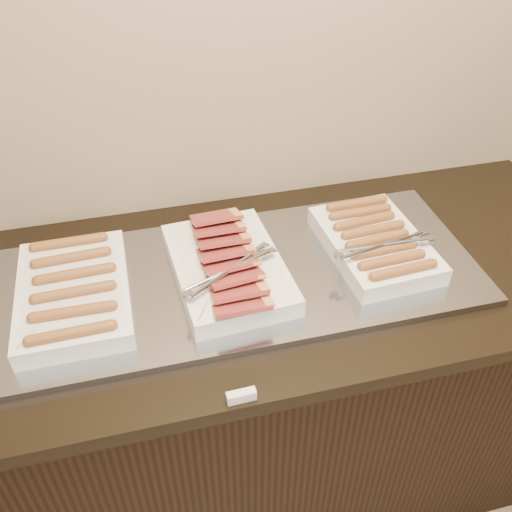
{
  "coord_description": "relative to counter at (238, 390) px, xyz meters",
  "views": [
    {
      "loc": [
        -0.21,
        1.07,
        1.87
      ],
      "look_at": [
        0.06,
        2.13,
        0.97
      ],
      "focal_mm": 40.0,
      "sensor_mm": 36.0,
      "label": 1
    }
  ],
  "objects": [
    {
      "name": "dish_center",
      "position": [
        -0.02,
        -0.0,
        0.5
      ],
      "size": [
        0.28,
        0.41,
        0.09
      ],
      "rotation": [
        0.0,
        0.0,
        0.06
      ],
      "color": "silver",
      "rests_on": "warming_tray"
    },
    {
      "name": "label_holder",
      "position": [
        -0.07,
        -0.36,
        0.46
      ],
      "size": [
        0.06,
        0.02,
        0.02
      ],
      "primitive_type": "cube",
      "rotation": [
        0.0,
        0.0,
        0.03
      ],
      "color": "silver",
      "rests_on": "counter"
    },
    {
      "name": "warming_tray",
      "position": [
        0.02,
        0.0,
        0.46
      ],
      "size": [
        1.2,
        0.5,
        0.02
      ],
      "primitive_type": "cube",
      "color": "#979AA4",
      "rests_on": "counter"
    },
    {
      "name": "counter",
      "position": [
        0.0,
        0.0,
        0.0
      ],
      "size": [
        2.06,
        0.76,
        0.9
      ],
      "color": "black",
      "rests_on": "ground"
    },
    {
      "name": "dish_right",
      "position": [
        0.37,
        -0.0,
        0.5
      ],
      "size": [
        0.27,
        0.37,
        0.08
      ],
      "rotation": [
        0.0,
        0.0,
        0.06
      ],
      "color": "silver",
      "rests_on": "warming_tray"
    },
    {
      "name": "dish_left",
      "position": [
        -0.39,
        0.0,
        0.5
      ],
      "size": [
        0.26,
        0.38,
        0.07
      ],
      "rotation": [
        0.0,
        0.0,
        -0.0
      ],
      "color": "silver",
      "rests_on": "warming_tray"
    }
  ]
}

